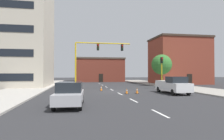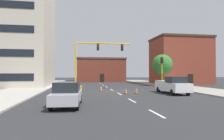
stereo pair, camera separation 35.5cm
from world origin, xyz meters
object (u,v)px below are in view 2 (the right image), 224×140
object	(u,v)px
tree_right_mid	(162,65)
traffic_cone_roadside_a	(136,91)
traffic_signal_gantry	(84,74)
sedan_silver_near_left	(67,94)
pickup_truck_white	(172,85)
traffic_cone_roadside_c	(126,91)
traffic_light_pole_right	(162,65)
traffic_cone_roadside_b	(101,88)

from	to	relation	value
tree_right_mid	traffic_cone_roadside_a	world-z (taller)	tree_right_mid
tree_right_mid	traffic_signal_gantry	bearing A→B (deg)	-158.12
sedan_silver_near_left	pickup_truck_white	bearing A→B (deg)	30.80
pickup_truck_white	traffic_cone_roadside_c	distance (m)	5.41
traffic_signal_gantry	tree_right_mid	xyz separation A→B (m)	(14.59, 5.86, 1.72)
traffic_light_pole_right	pickup_truck_white	bearing A→B (deg)	-104.00
traffic_signal_gantry	pickup_truck_white	bearing A→B (deg)	-35.49
tree_right_mid	pickup_truck_white	xyz separation A→B (m)	(-4.53, -13.04, -2.98)
traffic_light_pole_right	pickup_truck_white	distance (m)	7.27
pickup_truck_white	sedan_silver_near_left	bearing A→B (deg)	-149.20
traffic_cone_roadside_b	traffic_cone_roadside_c	xyz separation A→B (m)	(2.46, -4.11, -0.03)
traffic_cone_roadside_b	traffic_cone_roadside_c	size ratio (longest dim) A/B	1.10
traffic_signal_gantry	traffic_cone_roadside_b	size ratio (longest dim) A/B	13.43
pickup_truck_white	sedan_silver_near_left	world-z (taller)	pickup_truck_white
traffic_cone_roadside_b	traffic_cone_roadside_c	bearing A→B (deg)	-59.11
traffic_cone_roadside_a	pickup_truck_white	bearing A→B (deg)	-9.48
traffic_light_pole_right	sedan_silver_near_left	bearing A→B (deg)	-134.27
tree_right_mid	traffic_cone_roadside_b	xyz separation A→B (m)	(-12.31, -8.19, -3.63)
traffic_cone_roadside_c	traffic_signal_gantry	bearing A→B (deg)	126.35
traffic_light_pole_right	traffic_cone_roadside_c	bearing A→B (deg)	-139.89
sedan_silver_near_left	traffic_cone_roadside_c	world-z (taller)	sedan_silver_near_left
tree_right_mid	traffic_cone_roadside_b	distance (m)	15.23
sedan_silver_near_left	traffic_cone_roadside_a	distance (m)	10.50
pickup_truck_white	traffic_cone_roadside_b	world-z (taller)	pickup_truck_white
traffic_signal_gantry	sedan_silver_near_left	distance (m)	14.12
traffic_light_pole_right	pickup_truck_white	world-z (taller)	traffic_light_pole_right
traffic_light_pole_right	sedan_silver_near_left	size ratio (longest dim) A/B	1.04
traffic_light_pole_right	tree_right_mid	bearing A→B (deg)	65.85
traffic_signal_gantry	pickup_truck_white	xyz separation A→B (m)	(10.06, -7.17, -1.26)
traffic_cone_roadside_b	pickup_truck_white	bearing A→B (deg)	-31.90
tree_right_mid	traffic_cone_roadside_a	size ratio (longest dim) A/B	8.64
traffic_light_pole_right	sedan_silver_near_left	distance (m)	18.92
pickup_truck_white	traffic_cone_roadside_a	size ratio (longest dim) A/B	7.98
tree_right_mid	traffic_cone_roadside_b	size ratio (longest dim) A/B	8.84
traffic_signal_gantry	sedan_silver_near_left	size ratio (longest dim) A/B	1.94
traffic_light_pole_right	traffic_cone_roadside_c	world-z (taller)	traffic_light_pole_right
traffic_light_pole_right	tree_right_mid	xyz separation A→B (m)	(2.89, 6.44, 0.43)
tree_right_mid	traffic_cone_roadside_c	world-z (taller)	tree_right_mid
pickup_truck_white	traffic_cone_roadside_c	world-z (taller)	pickup_truck_white
traffic_light_pole_right	sedan_silver_near_left	world-z (taller)	traffic_light_pole_right
sedan_silver_near_left	traffic_cone_roadside_b	size ratio (longest dim) A/B	6.93
traffic_cone_roadside_b	traffic_signal_gantry	bearing A→B (deg)	134.37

